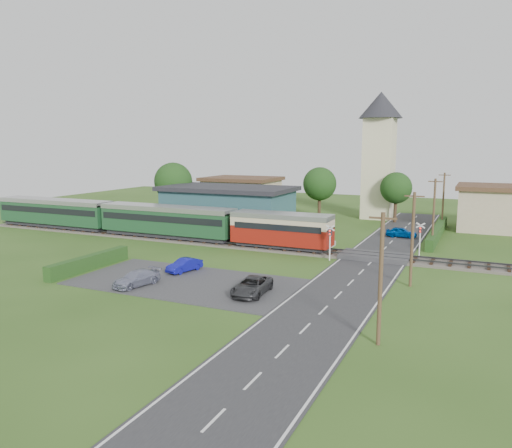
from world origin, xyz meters
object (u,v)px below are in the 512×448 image
at_px(station_building, 228,207).
at_px(pedestrian_near, 273,229).
at_px(car_park_silver, 136,278).
at_px(car_park_blue, 184,265).
at_px(house_west, 242,195).
at_px(car_park_dark, 252,286).
at_px(crossing_signal_near, 330,237).
at_px(equipment_hut, 147,217).
at_px(car_on_road, 401,232).
at_px(church_tower, 379,146).
at_px(pedestrian_far, 167,222).
at_px(house_east, 494,207).
at_px(crossing_signal_far, 420,235).
at_px(train, 143,218).

xyz_separation_m(station_building, pedestrian_near, (8.39, -5.66, -1.29)).
bearing_deg(car_park_silver, car_park_blue, 92.75).
bearing_deg(house_west, car_park_silver, -74.64).
relative_size(house_west, car_park_dark, 2.55).
bearing_deg(station_building, crossing_signal_near, -34.81).
distance_m(equipment_hut, car_park_dark, 28.89).
height_order(equipment_hut, pedestrian_near, equipment_hut).
distance_m(station_building, car_on_road, 20.85).
bearing_deg(church_tower, pedestrian_far, -131.73).
xyz_separation_m(station_building, car_park_blue, (6.80, -20.49, -2.08)).
xyz_separation_m(house_east, crossing_signal_far, (-6.40, -19.61, -0.66)).
bearing_deg(car_on_road, station_building, 96.04).
bearing_deg(house_west, train, -92.52).
distance_m(crossing_signal_near, crossing_signal_far, 8.65).
xyz_separation_m(equipment_hut, train, (1.99, -3.20, 0.43)).
bearing_deg(house_east, pedestrian_far, -152.10).
xyz_separation_m(church_tower, car_park_silver, (-9.15, -42.50, -9.59)).
bearing_deg(crossing_signal_far, car_park_dark, -117.76).
height_order(car_on_road, car_park_silver, car_on_road).
bearing_deg(pedestrian_near, train, -9.16).
bearing_deg(crossing_signal_far, car_park_silver, -133.21).
height_order(station_building, car_park_blue, station_building).
height_order(station_building, car_park_silver, station_building).
xyz_separation_m(church_tower, pedestrian_far, (-20.17, -22.62, -8.87)).
relative_size(car_on_road, car_park_dark, 0.80).
bearing_deg(house_east, station_building, -156.56).
bearing_deg(equipment_hut, church_tower, 44.75).
height_order(car_on_road, pedestrian_near, pedestrian_near).
relative_size(crossing_signal_far, car_park_dark, 0.77).
bearing_deg(pedestrian_far, car_park_silver, -149.71).
relative_size(crossing_signal_near, pedestrian_far, 1.80).
relative_size(house_east, pedestrian_far, 4.84).
distance_m(house_east, crossing_signal_near, 27.95).
xyz_separation_m(pedestrian_near, pedestrian_far, (-13.56, 0.04, -0.04)).
distance_m(station_building, house_east, 32.70).
height_order(car_on_road, car_park_dark, car_park_dark).
xyz_separation_m(station_building, crossing_signal_far, (23.60, -6.60, -0.55)).
relative_size(station_building, car_on_road, 4.72).
bearing_deg(crossing_signal_near, train, 173.87).
bearing_deg(car_park_blue, crossing_signal_far, 53.40).
height_order(station_building, car_park_dark, station_building).
xyz_separation_m(crossing_signal_near, pedestrian_near, (-8.01, 5.74, -0.74)).
distance_m(train, car_park_silver, 20.38).
height_order(church_tower, crossing_signal_near, church_tower).
xyz_separation_m(train, car_park_silver, (11.86, -16.50, -1.55)).
relative_size(equipment_hut, car_on_road, 0.75).
bearing_deg(house_east, crossing_signal_near, -119.13).
relative_size(station_building, crossing_signal_far, 4.88).
xyz_separation_m(equipment_hut, pedestrian_far, (2.83, 0.18, -0.39)).
distance_m(car_park_blue, pedestrian_near, 14.94).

